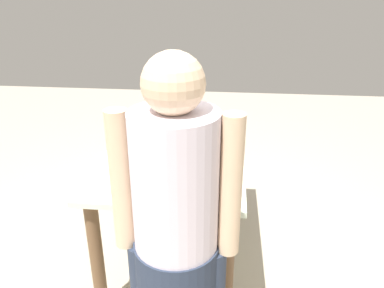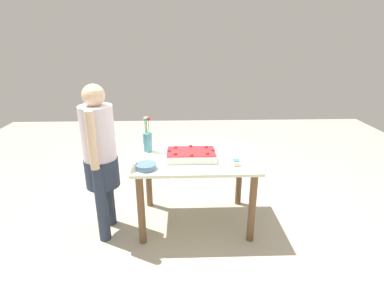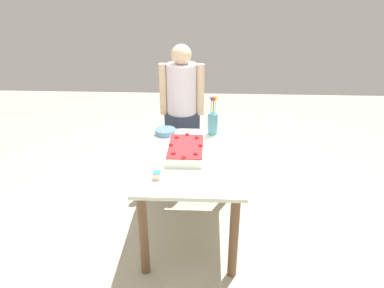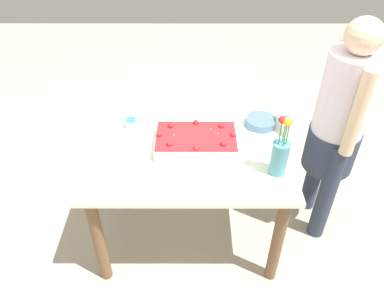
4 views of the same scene
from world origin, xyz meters
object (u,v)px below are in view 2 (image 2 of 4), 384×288
serving_plate_with_slice (236,164)px  fruit_bowl (146,166)px  sheet_cake (191,155)px  person_standing (100,153)px  flower_vase (148,139)px  cake_knife (229,148)px

serving_plate_with_slice → fruit_bowl: bearing=-177.9°
sheet_cake → serving_plate_with_slice: (0.41, -0.19, -0.03)m
serving_plate_with_slice → person_standing: person_standing is taller
serving_plate_with_slice → flower_vase: size_ratio=0.49×
cake_knife → person_standing: (-1.26, -0.36, 0.11)m
cake_knife → person_standing: bearing=-143.9°
sheet_cake → person_standing: 0.85m
sheet_cake → flower_vase: size_ratio=1.28×
sheet_cake → cake_knife: bearing=32.8°
serving_plate_with_slice → flower_vase: (-0.85, 0.41, 0.11)m
sheet_cake → flower_vase: flower_vase is taller
cake_knife → sheet_cake: bearing=-126.9°
sheet_cake → fruit_bowl: sheet_cake is taller
flower_vase → person_standing: size_ratio=0.25×
flower_vase → fruit_bowl: size_ratio=1.94×
sheet_cake → flower_vase: 0.50m
sheet_cake → person_standing: bearing=-173.9°
cake_knife → fruit_bowl: (-0.83, -0.48, 0.02)m
serving_plate_with_slice → cake_knife: serving_plate_with_slice is taller
sheet_cake → flower_vase: bearing=153.2°
sheet_cake → flower_vase: (-0.44, 0.22, 0.09)m
sheet_cake → person_standing: person_standing is taller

